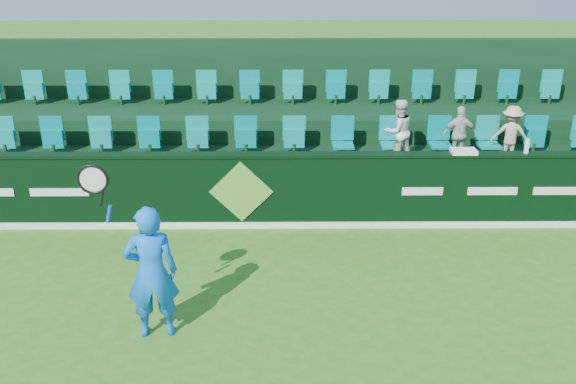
{
  "coord_description": "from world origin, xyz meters",
  "views": [
    {
      "loc": [
        0.73,
        -6.2,
        4.93
      ],
      "look_at": [
        0.79,
        2.8,
        1.15
      ],
      "focal_mm": 40.0,
      "sensor_mm": 36.0,
      "label": 1
    }
  ],
  "objects_px": {
    "spectator_right": "(511,134)",
    "drinks_bottle": "(527,146)",
    "spectator_left": "(398,131)",
    "towel": "(464,151)",
    "tennis_player": "(151,271)",
    "spectator_middle": "(460,134)"
  },
  "relations": [
    {
      "from": "spectator_right",
      "to": "drinks_bottle",
      "type": "height_order",
      "value": "spectator_right"
    },
    {
      "from": "spectator_left",
      "to": "drinks_bottle",
      "type": "height_order",
      "value": "spectator_left"
    },
    {
      "from": "spectator_right",
      "to": "towel",
      "type": "distance_m",
      "value": 1.62
    },
    {
      "from": "tennis_player",
      "to": "drinks_bottle",
      "type": "bearing_deg",
      "value": 29.09
    },
    {
      "from": "spectator_left",
      "to": "drinks_bottle",
      "type": "distance_m",
      "value": 2.27
    },
    {
      "from": "towel",
      "to": "spectator_left",
      "type": "bearing_deg",
      "value": 129.42
    },
    {
      "from": "spectator_right",
      "to": "drinks_bottle",
      "type": "distance_m",
      "value": 1.13
    },
    {
      "from": "spectator_left",
      "to": "drinks_bottle",
      "type": "bearing_deg",
      "value": 126.65
    },
    {
      "from": "towel",
      "to": "drinks_bottle",
      "type": "height_order",
      "value": "drinks_bottle"
    },
    {
      "from": "spectator_right",
      "to": "towel",
      "type": "xyz_separation_m",
      "value": [
        -1.17,
        -1.12,
        0.05
      ]
    },
    {
      "from": "spectator_middle",
      "to": "spectator_right",
      "type": "height_order",
      "value": "spectator_right"
    },
    {
      "from": "tennis_player",
      "to": "spectator_left",
      "type": "xyz_separation_m",
      "value": [
        3.78,
        4.32,
        0.47
      ]
    },
    {
      "from": "spectator_right",
      "to": "towel",
      "type": "relative_size",
      "value": 2.52
    },
    {
      "from": "towel",
      "to": "drinks_bottle",
      "type": "distance_m",
      "value": 1.06
    },
    {
      "from": "tennis_player",
      "to": "spectator_right",
      "type": "distance_m",
      "value": 7.3
    },
    {
      "from": "spectator_middle",
      "to": "towel",
      "type": "bearing_deg",
      "value": 80.95
    },
    {
      "from": "spectator_middle",
      "to": "spectator_right",
      "type": "relative_size",
      "value": 1.0
    },
    {
      "from": "tennis_player",
      "to": "spectator_middle",
      "type": "relative_size",
      "value": 2.3
    },
    {
      "from": "tennis_player",
      "to": "towel",
      "type": "bearing_deg",
      "value": 34.27
    },
    {
      "from": "spectator_left",
      "to": "spectator_right",
      "type": "relative_size",
      "value": 1.11
    },
    {
      "from": "spectator_left",
      "to": "spectator_right",
      "type": "distance_m",
      "value": 2.09
    },
    {
      "from": "spectator_left",
      "to": "towel",
      "type": "height_order",
      "value": "spectator_left"
    }
  ]
}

